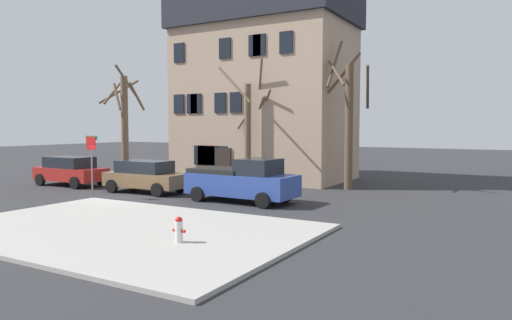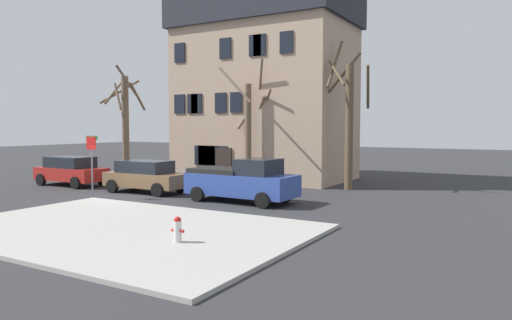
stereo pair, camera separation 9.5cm
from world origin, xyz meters
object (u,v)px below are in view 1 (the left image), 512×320
Objects in this scene: tree_bare_near at (124,120)px; street_sign_pole at (91,155)px; car_red_wagon at (70,170)px; car_brown_wagon at (145,176)px; pickup_truck_blue at (242,181)px; tree_bare_far at (348,119)px; building_main at (264,88)px; tree_bare_mid at (249,127)px; fire_hydrant at (179,229)px.

tree_bare_near reaches higher than street_sign_pole.
car_brown_wagon is at bearing -0.50° from car_red_wagon.
pickup_truck_blue is 1.72× the size of street_sign_pole.
car_brown_wagon is (-8.55, -6.36, -2.94)m from tree_bare_far.
car_brown_wagon is (5.78, -0.05, -0.01)m from car_red_wagon.
building_main is 12.69m from street_sign_pole.
pickup_truck_blue is (12.61, -5.35, -2.87)m from tree_bare_near.
tree_bare_mid is at bearing 65.51° from street_sign_pole.
car_red_wagon is at bearing -131.18° from building_main.
car_red_wagon is at bearing 179.50° from car_brown_wagon.
tree_bare_far is (5.49, 1.16, 0.45)m from tree_bare_mid.
tree_bare_near is 1.03× the size of tree_bare_mid.
tree_bare_mid is at bearing -168.11° from tree_bare_far.
tree_bare_far is (15.29, 1.08, -0.02)m from tree_bare_near.
car_brown_wagon is at bearing -38.03° from tree_bare_near.
tree_bare_near is 1.45× the size of pickup_truck_blue.
tree_bare_mid is (1.05, -3.75, -2.47)m from building_main.
building_main reaches higher than tree_bare_near.
car_red_wagon is at bearing 179.37° from pickup_truck_blue.
street_sign_pole is at bearing -53.10° from tree_bare_near.
tree_bare_near reaches higher than car_red_wagon.
fire_hydrant is (5.38, -12.90, -2.86)m from tree_bare_mid.
building_main is 1.42× the size of tree_bare_far.
tree_bare_far is at bearing 45.19° from street_sign_pole.
building_main reaches higher than car_red_wagon.
fire_hydrant is at bearing -90.46° from tree_bare_far.
tree_bare_mid is (9.80, -0.08, -0.46)m from tree_bare_near.
tree_bare_near is at bearing -157.23° from building_main.
street_sign_pole is (6.12, -8.15, -1.76)m from tree_bare_near.
tree_bare_mid reaches higher than car_red_wagon.
pickup_truck_blue is (3.85, -9.03, -4.88)m from building_main.
car_brown_wagon is at bearing -120.44° from tree_bare_mid.
car_brown_wagon is 3.18m from street_sign_pole.
tree_bare_far is at bearing 89.54° from fire_hydrant.
street_sign_pole reaches higher than fire_hydrant.
street_sign_pole is (-0.62, -2.88, 1.20)m from car_brown_wagon.
fire_hydrant is at bearing -68.90° from building_main.
car_red_wagon reaches higher than car_brown_wagon.
tree_bare_near reaches higher than tree_bare_mid.
tree_bare_mid is 1.65× the size of car_red_wagon.
building_main reaches higher than tree_bare_mid.
tree_bare_near is 0.91× the size of tree_bare_far.
car_red_wagon is (-8.83, -5.15, -2.49)m from tree_bare_mid.
fire_hydrant is (15.18, -12.98, -3.32)m from tree_bare_near.
fire_hydrant is (2.57, -7.63, -0.45)m from pickup_truck_blue.
pickup_truck_blue is 6.96× the size of fire_hydrant.
car_brown_wagon is at bearing 179.24° from pickup_truck_blue.
tree_bare_far reaches higher than tree_bare_mid.
tree_bare_near is 15.33m from tree_bare_far.
pickup_truck_blue is at bearing 108.66° from fire_hydrant.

